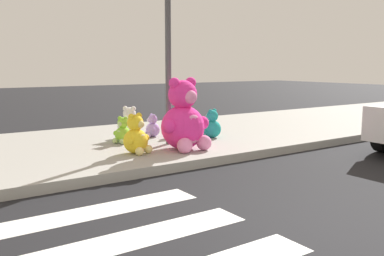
{
  "coord_description": "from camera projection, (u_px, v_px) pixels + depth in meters",
  "views": [
    {
      "loc": [
        -2.98,
        -2.24,
        1.61
      ],
      "look_at": [
        0.98,
        3.6,
        0.55
      ],
      "focal_mm": 39.2,
      "sensor_mm": 36.0,
      "label": 1
    }
  ],
  "objects": [
    {
      "name": "ground_plane",
      "position": [
        328.0,
        248.0,
        3.72
      ],
      "size": [
        60.0,
        60.0,
        0.0
      ],
      "primitive_type": "plane",
      "color": "black"
    },
    {
      "name": "sidewalk",
      "position": [
        102.0,
        147.0,
        7.97
      ],
      "size": [
        28.0,
        4.4,
        0.15
      ],
      "primitive_type": "cube",
      "color": "#9E9B93",
      "rests_on": "ground_plane"
    },
    {
      "name": "sign_pole",
      "position": [
        168.0,
        52.0,
        7.6
      ],
      "size": [
        0.56,
        0.11,
        3.2
      ],
      "color": "#4C4C51",
      "rests_on": "sidewalk"
    },
    {
      "name": "plush_pink_large",
      "position": [
        184.0,
        121.0,
        7.28
      ],
      "size": [
        0.97,
        0.86,
        1.25
      ],
      "color": "#F22D93",
      "rests_on": "sidewalk"
    },
    {
      "name": "plush_red",
      "position": [
        180.0,
        126.0,
        8.73
      ],
      "size": [
        0.38,
        0.37,
        0.52
      ],
      "color": "red",
      "rests_on": "sidewalk"
    },
    {
      "name": "plush_lime",
      "position": [
        123.0,
        132.0,
        7.91
      ],
      "size": [
        0.36,
        0.36,
        0.51
      ],
      "color": "#8CD133",
      "rests_on": "sidewalk"
    },
    {
      "name": "plush_white",
      "position": [
        129.0,
        125.0,
        8.46
      ],
      "size": [
        0.47,
        0.45,
        0.65
      ],
      "color": "white",
      "rests_on": "sidewalk"
    },
    {
      "name": "plush_teal",
      "position": [
        212.0,
        126.0,
        8.49
      ],
      "size": [
        0.42,
        0.42,
        0.59
      ],
      "color": "teal",
      "rests_on": "sidewalk"
    },
    {
      "name": "plush_yellow",
      "position": [
        137.0,
        137.0,
        6.96
      ],
      "size": [
        0.49,
        0.48,
        0.68
      ],
      "color": "yellow",
      "rests_on": "sidewalk"
    },
    {
      "name": "plush_lavender",
      "position": [
        152.0,
        128.0,
        8.6
      ],
      "size": [
        0.33,
        0.37,
        0.48
      ],
      "color": "#B28CD8",
      "rests_on": "sidewalk"
    }
  ]
}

